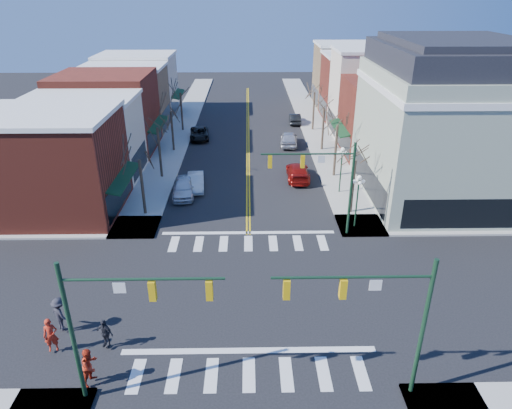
{
  "coord_description": "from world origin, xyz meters",
  "views": [
    {
      "loc": [
        0.06,
        -22.42,
        16.81
      ],
      "look_at": [
        0.57,
        6.89,
        2.8
      ],
      "focal_mm": 32.0,
      "sensor_mm": 36.0,
      "label": 1
    }
  ],
  "objects_px": {
    "car_left_mid": "(196,182)",
    "car_left_far": "(199,134)",
    "lamppost_corner": "(358,193)",
    "pedestrian_dark_a": "(105,333)",
    "car_right_mid": "(289,139)",
    "pedestrian_dark_b": "(60,314)",
    "car_right_far": "(295,119)",
    "car_left_near": "(183,187)",
    "pedestrian_red_a": "(51,335)",
    "lamppost_midblock": "(342,162)",
    "car_right_near": "(298,172)",
    "pedestrian_red_b": "(90,366)",
    "victorian_corner": "(446,122)"
  },
  "relations": [
    {
      "from": "lamppost_corner",
      "to": "pedestrian_red_b",
      "type": "height_order",
      "value": "lamppost_corner"
    },
    {
      "from": "lamppost_midblock",
      "to": "car_right_far",
      "type": "relative_size",
      "value": 1.06
    },
    {
      "from": "car_right_near",
      "to": "pedestrian_dark_b",
      "type": "height_order",
      "value": "pedestrian_dark_b"
    },
    {
      "from": "victorian_corner",
      "to": "pedestrian_dark_b",
      "type": "distance_m",
      "value": 32.2
    },
    {
      "from": "car_left_mid",
      "to": "pedestrian_red_b",
      "type": "relative_size",
      "value": 2.17
    },
    {
      "from": "lamppost_corner",
      "to": "pedestrian_red_a",
      "type": "relative_size",
      "value": 2.29
    },
    {
      "from": "car_right_near",
      "to": "pedestrian_red_b",
      "type": "bearing_deg",
      "value": 65.44
    },
    {
      "from": "pedestrian_dark_b",
      "to": "car_left_near",
      "type": "bearing_deg",
      "value": -64.95
    },
    {
      "from": "lamppost_midblock",
      "to": "car_right_near",
      "type": "bearing_deg",
      "value": 134.84
    },
    {
      "from": "car_right_near",
      "to": "pedestrian_dark_b",
      "type": "relative_size",
      "value": 2.58
    },
    {
      "from": "lamppost_midblock",
      "to": "car_right_mid",
      "type": "distance_m",
      "value": 14.42
    },
    {
      "from": "car_right_far",
      "to": "car_left_near",
      "type": "bearing_deg",
      "value": 64.16
    },
    {
      "from": "lamppost_midblock",
      "to": "pedestrian_dark_a",
      "type": "height_order",
      "value": "lamppost_midblock"
    },
    {
      "from": "car_right_near",
      "to": "car_left_mid",
      "type": "bearing_deg",
      "value": 13.91
    },
    {
      "from": "car_left_mid",
      "to": "car_right_far",
      "type": "relative_size",
      "value": 1.01
    },
    {
      "from": "car_right_far",
      "to": "pedestrian_dark_b",
      "type": "bearing_deg",
      "value": 69.71
    },
    {
      "from": "car_left_mid",
      "to": "car_left_far",
      "type": "height_order",
      "value": "car_left_mid"
    },
    {
      "from": "car_left_near",
      "to": "car_right_near",
      "type": "bearing_deg",
      "value": 14.55
    },
    {
      "from": "lamppost_corner",
      "to": "car_right_mid",
      "type": "relative_size",
      "value": 0.9
    },
    {
      "from": "victorian_corner",
      "to": "pedestrian_dark_a",
      "type": "bearing_deg",
      "value": -141.75
    },
    {
      "from": "pedestrian_dark_a",
      "to": "victorian_corner",
      "type": "bearing_deg",
      "value": 62.01
    },
    {
      "from": "car_left_far",
      "to": "pedestrian_red_b",
      "type": "xyz_separation_m",
      "value": [
        -1.39,
        -38.12,
        0.43
      ]
    },
    {
      "from": "pedestrian_dark_b",
      "to": "pedestrian_red_a",
      "type": "bearing_deg",
      "value": 132.37
    },
    {
      "from": "lamppost_corner",
      "to": "pedestrian_dark_a",
      "type": "bearing_deg",
      "value": -140.54
    },
    {
      "from": "pedestrian_red_b",
      "to": "car_left_far",
      "type": "bearing_deg",
      "value": 17.34
    },
    {
      "from": "car_left_mid",
      "to": "car_left_far",
      "type": "relative_size",
      "value": 0.86
    },
    {
      "from": "car_left_near",
      "to": "pedestrian_dark_b",
      "type": "relative_size",
      "value": 2.32
    },
    {
      "from": "victorian_corner",
      "to": "car_right_far",
      "type": "xyz_separation_m",
      "value": [
        -10.1,
        23.84,
        -5.98
      ]
    },
    {
      "from": "car_left_mid",
      "to": "pedestrian_dark_a",
      "type": "xyz_separation_m",
      "value": [
        -2.5,
        -20.52,
        0.29
      ]
    },
    {
      "from": "lamppost_corner",
      "to": "car_right_near",
      "type": "height_order",
      "value": "lamppost_corner"
    },
    {
      "from": "car_right_near",
      "to": "pedestrian_red_a",
      "type": "height_order",
      "value": "pedestrian_red_a"
    },
    {
      "from": "car_right_near",
      "to": "pedestrian_red_a",
      "type": "xyz_separation_m",
      "value": [
        -14.7,
        -22.94,
        0.35
      ]
    },
    {
      "from": "car_left_mid",
      "to": "lamppost_corner",
      "type": "bearing_deg",
      "value": -36.46
    },
    {
      "from": "lamppost_corner",
      "to": "car_left_near",
      "type": "relative_size",
      "value": 0.94
    },
    {
      "from": "pedestrian_red_b",
      "to": "pedestrian_dark_a",
      "type": "xyz_separation_m",
      "value": [
        0.0,
        2.35,
        -0.13
      ]
    },
    {
      "from": "victorian_corner",
      "to": "pedestrian_dark_b",
      "type": "height_order",
      "value": "victorian_corner"
    },
    {
      "from": "car_right_mid",
      "to": "pedestrian_dark_b",
      "type": "distance_m",
      "value": 35.06
    },
    {
      "from": "car_left_mid",
      "to": "pedestrian_dark_a",
      "type": "bearing_deg",
      "value": -102.57
    },
    {
      "from": "lamppost_midblock",
      "to": "pedestrian_red_b",
      "type": "distance_m",
      "value": 26.66
    },
    {
      "from": "pedestrian_dark_a",
      "to": "pedestrian_dark_b",
      "type": "xyz_separation_m",
      "value": [
        -2.7,
        1.32,
        0.17
      ]
    },
    {
      "from": "car_right_mid",
      "to": "pedestrian_red_b",
      "type": "distance_m",
      "value": 37.46
    },
    {
      "from": "pedestrian_red_a",
      "to": "car_right_near",
      "type": "bearing_deg",
      "value": 41.15
    },
    {
      "from": "victorian_corner",
      "to": "pedestrian_dark_a",
      "type": "xyz_separation_m",
      "value": [
        -23.8,
        -18.76,
        -5.69
      ]
    },
    {
      "from": "car_left_near",
      "to": "car_left_mid",
      "type": "distance_m",
      "value": 1.79
    },
    {
      "from": "lamppost_corner",
      "to": "car_left_mid",
      "type": "xyz_separation_m",
      "value": [
        -13.0,
        7.76,
        -2.28
      ]
    },
    {
      "from": "car_left_near",
      "to": "car_left_mid",
      "type": "relative_size",
      "value": 1.11
    },
    {
      "from": "lamppost_midblock",
      "to": "lamppost_corner",
      "type": "bearing_deg",
      "value": -90.0
    },
    {
      "from": "car_right_mid",
      "to": "car_right_near",
      "type": "bearing_deg",
      "value": 95.55
    },
    {
      "from": "car_left_mid",
      "to": "pedestrian_dark_b",
      "type": "relative_size",
      "value": 2.08
    },
    {
      "from": "car_right_far",
      "to": "car_right_mid",
      "type": "bearing_deg",
      "value": 81.81
    }
  ]
}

